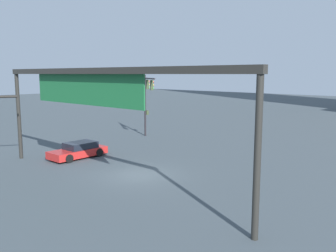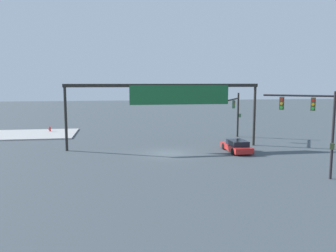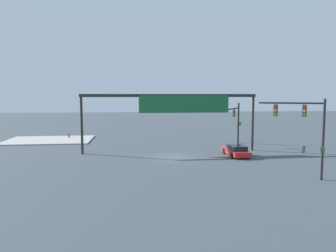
# 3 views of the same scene
# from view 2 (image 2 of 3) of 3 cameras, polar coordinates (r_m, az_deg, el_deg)

# --- Properties ---
(ground_plane) EXTENTS (189.31, 189.31, 0.00)m
(ground_plane) POSITION_cam_2_polar(r_m,az_deg,el_deg) (33.98, 0.06, -4.60)
(ground_plane) COLOR #3E494F
(sidewalk_corner) EXTENTS (12.15, 8.73, 0.15)m
(sidewalk_corner) POSITION_cam_2_polar(r_m,az_deg,el_deg) (49.32, -21.99, -1.29)
(sidewalk_corner) COLOR #A5A5A3
(sidewalk_corner) RESTS_ON ground
(traffic_signal_near_corner) EXTENTS (3.35, 4.92, 5.59)m
(traffic_signal_near_corner) POSITION_cam_2_polar(r_m,az_deg,el_deg) (43.57, 11.16, 2.74)
(traffic_signal_near_corner) COLOR black
(traffic_signal_near_corner) RESTS_ON ground
(traffic_signal_opposite_side) EXTENTS (4.27, 3.16, 6.36)m
(traffic_signal_opposite_side) POSITION_cam_2_polar(r_m,az_deg,el_deg) (27.34, 22.93, 1.19)
(traffic_signal_opposite_side) COLOR black
(traffic_signal_opposite_side) RESTS_ON ground
(overhead_sign_gantry) EXTENTS (20.44, 0.43, 6.78)m
(overhead_sign_gantry) POSITION_cam_2_polar(r_m,az_deg,el_deg) (36.34, 0.18, 5.15)
(overhead_sign_gantry) COLOR #252421
(overhead_sign_gantry) RESTS_ON ground
(sedan_car_approaching) EXTENTS (2.04, 4.47, 1.21)m
(sedan_car_approaching) POSITION_cam_2_polar(r_m,az_deg,el_deg) (35.54, 11.23, -3.26)
(sedan_car_approaching) COLOR red
(sedan_car_approaching) RESTS_ON ground
(fire_hydrant_on_curb) EXTENTS (0.33, 0.22, 0.71)m
(fire_hydrant_on_curb) POSITION_cam_2_polar(r_m,az_deg,el_deg) (50.71, -18.84, -0.45)
(fire_hydrant_on_curb) COLOR red
(fire_hydrant_on_curb) RESTS_ON sidewalk_corner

